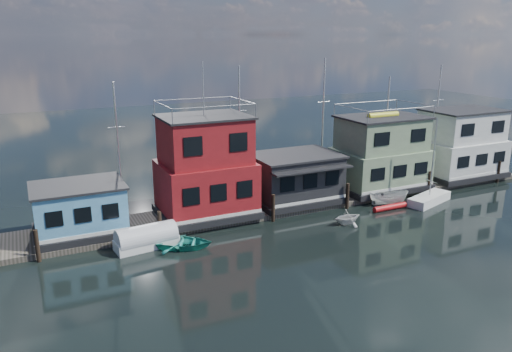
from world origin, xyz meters
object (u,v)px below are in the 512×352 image
motorboat (389,198)px  houseboat_blue (80,210)px  houseboat_dark (295,178)px  day_sailer (429,198)px  houseboat_white (460,145)px  tarp_runabout (146,239)px  dinghy_teal (184,243)px  houseboat_red (206,169)px  red_kayak (390,207)px  houseboat_green (380,154)px  dinghy_white (347,217)px

motorboat → houseboat_blue: bearing=104.8°
houseboat_dark → day_sailer: bearing=-23.4°
houseboat_white → tarp_runabout: bearing=-173.8°
dinghy_teal → motorboat: size_ratio=1.13×
dinghy_teal → day_sailer: size_ratio=0.51×
houseboat_dark → dinghy_teal: bearing=-157.4°
houseboat_red → red_kayak: 15.76m
houseboat_green → dinghy_teal: bearing=-166.9°
tarp_runabout → dinghy_white: tarp_runabout is taller
houseboat_green → red_kayak: bearing=-117.8°
houseboat_blue → houseboat_dark: bearing=-0.1°
dinghy_teal → red_kayak: size_ratio=1.16×
houseboat_blue → motorboat: bearing=-8.2°
motorboat → dinghy_white: size_ratio=1.44×
red_kayak → dinghy_white: 5.33m
houseboat_green → red_kayak: 6.20m
houseboat_dark → day_sailer: (10.79, -4.67, -1.98)m
houseboat_blue → red_kayak: 24.58m
houseboat_green → dinghy_white: houseboat_green is taller
houseboat_red → dinghy_white: 11.58m
dinghy_white → day_sailer: bearing=-83.8°
houseboat_white → red_kayak: 13.68m
houseboat_red → red_kayak: size_ratio=3.62×
houseboat_dark → motorboat: houseboat_dark is taller
houseboat_red → red_kayak: bearing=-17.7°
houseboat_dark → day_sailer: size_ratio=0.99×
houseboat_dark → houseboat_white: houseboat_white is taller
houseboat_white → houseboat_green: bearing=180.0°
dinghy_white → dinghy_teal: bearing=84.4°
tarp_runabout → dinghy_white: bearing=-15.4°
dinghy_teal → houseboat_red: bearing=-8.8°
dinghy_teal → tarp_runabout: 2.62m
houseboat_green → tarp_runabout: size_ratio=1.89×
houseboat_blue → motorboat: houseboat_blue is taller
dinghy_white → tarp_runabout: bearing=80.6°
houseboat_blue → dinghy_teal: bearing=-37.7°
dinghy_teal → houseboat_blue: bearing=78.7°
houseboat_red → houseboat_green: size_ratio=1.41×
houseboat_blue → dinghy_teal: 7.98m
tarp_runabout → day_sailer: bearing=-9.4°
houseboat_red → tarp_runabout: size_ratio=2.67×
houseboat_white → dinghy_teal: 30.88m
motorboat → dinghy_white: 6.29m
houseboat_white → tarp_runabout: 32.97m
houseboat_green → dinghy_white: size_ratio=3.63×
houseboat_dark → red_kayak: 8.31m
day_sailer → red_kayak: bearing=161.2°
dinghy_teal → houseboat_green: bearing=-50.5°
houseboat_green → dinghy_teal: (-20.35, -4.75, -3.16)m
houseboat_red → dinghy_teal: houseboat_red is taller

